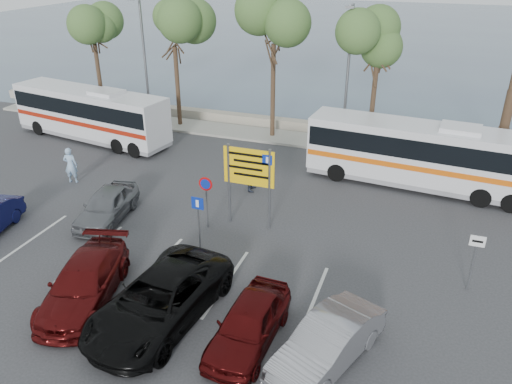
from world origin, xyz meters
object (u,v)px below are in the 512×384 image
(coach_bus_right, at_px, (419,157))
(suv_black, at_px, (160,299))
(street_lamp_right, at_px, (348,71))
(car_silver_a, at_px, (107,205))
(pedestrian_near, at_px, (71,165))
(car_red, at_px, (249,323))
(car_maroon, at_px, (84,283))
(street_lamp_left, at_px, (144,56))
(car_silver_b, at_px, (328,343))
(pedestrian_far, at_px, (254,173))
(direction_sign, at_px, (249,173))
(coach_bus_left, at_px, (91,116))

(coach_bus_right, height_order, suv_black, coach_bus_right)
(street_lamp_right, height_order, car_silver_a, street_lamp_right)
(suv_black, height_order, pedestrian_near, pedestrian_near)
(coach_bus_right, relative_size, car_red, 2.70)
(car_maroon, bearing_deg, street_lamp_left, 98.94)
(car_silver_b, bearing_deg, car_red, -158.68)
(car_red, xyz_separation_m, car_silver_b, (2.40, 0.00, 0.01))
(car_silver_a, bearing_deg, suv_black, -51.70)
(car_silver_b, xyz_separation_m, pedestrian_far, (-5.90, 10.00, 0.20))
(direction_sign, height_order, suv_black, direction_sign)
(car_silver_a, bearing_deg, car_maroon, -71.93)
(coach_bus_right, bearing_deg, coach_bus_left, 179.45)
(car_maroon, xyz_separation_m, suv_black, (2.90, 0.00, 0.08))
(street_lamp_right, bearing_deg, coach_bus_left, -166.08)
(street_lamp_right, distance_m, car_silver_b, 17.70)
(pedestrian_far, bearing_deg, coach_bus_right, -72.72)
(street_lamp_right, height_order, pedestrian_far, street_lamp_right)
(street_lamp_left, distance_m, coach_bus_left, 5.13)
(car_maroon, height_order, car_silver_b, car_maroon)
(car_maroon, bearing_deg, street_lamp_right, 57.27)
(coach_bus_right, distance_m, car_red, 13.78)
(street_lamp_left, xyz_separation_m, coach_bus_left, (-1.84, -3.68, -3.06))
(suv_black, height_order, pedestrian_far, pedestrian_far)
(pedestrian_far, bearing_deg, street_lamp_right, -28.69)
(street_lamp_right, relative_size, car_red, 1.97)
(direction_sign, relative_size, car_red, 0.88)
(pedestrian_far, bearing_deg, coach_bus_left, 68.68)
(street_lamp_right, distance_m, car_silver_a, 14.96)
(direction_sign, bearing_deg, street_lamp_right, 79.06)
(street_lamp_right, relative_size, pedestrian_near, 4.29)
(direction_sign, bearing_deg, coach_bus_left, 152.64)
(coach_bus_left, distance_m, pedestrian_near, 6.34)
(street_lamp_left, distance_m, suv_black, 20.36)
(coach_bus_right, distance_m, pedestrian_far, 8.17)
(car_silver_a, height_order, car_silver_b, car_silver_b)
(car_red, bearing_deg, street_lamp_left, 130.34)
(direction_sign, distance_m, car_red, 7.36)
(car_silver_b, bearing_deg, car_maroon, -158.68)
(direction_sign, bearing_deg, coach_bus_right, 44.84)
(street_lamp_left, height_order, coach_bus_right, street_lamp_left)
(car_silver_b, bearing_deg, coach_bus_left, 164.37)
(car_maroon, height_order, car_red, car_maroon)
(coach_bus_right, distance_m, car_silver_a, 14.95)
(street_lamp_left, xyz_separation_m, car_maroon, (7.60, -17.02, -3.89))
(coach_bus_right, relative_size, pedestrian_far, 6.15)
(car_silver_a, distance_m, car_silver_b, 11.99)
(car_silver_a, height_order, pedestrian_near, pedestrian_near)
(pedestrian_near, bearing_deg, direction_sign, 158.44)
(street_lamp_right, relative_size, car_silver_b, 1.89)
(car_red, bearing_deg, street_lamp_right, 93.60)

